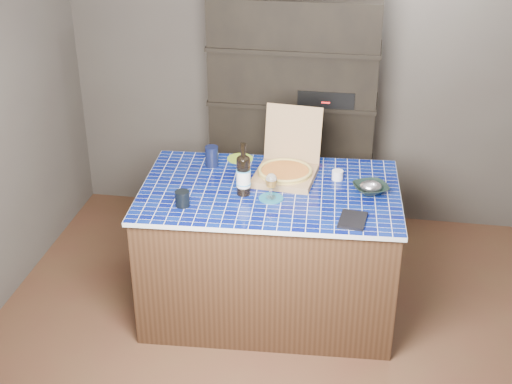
% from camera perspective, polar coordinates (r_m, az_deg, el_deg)
% --- Properties ---
extents(room, '(3.50, 3.50, 3.50)m').
position_cam_1_polar(room, '(3.82, 0.42, 2.63)').
color(room, '#4F3722').
rests_on(room, ground).
extents(shelving_unit, '(1.20, 0.41, 1.80)m').
position_cam_1_polar(shelving_unit, '(5.35, 3.03, 5.98)').
color(shelving_unit, black).
rests_on(shelving_unit, floor).
extents(kitchen_island, '(1.63, 1.09, 0.87)m').
position_cam_1_polar(kitchen_island, '(4.56, 1.09, -4.61)').
color(kitchen_island, '#412919').
rests_on(kitchen_island, floor).
extents(pizza_box, '(0.41, 0.48, 0.40)m').
position_cam_1_polar(pizza_box, '(4.47, 2.41, 1.83)').
color(pizza_box, '#9C7B50').
rests_on(pizza_box, kitchen_island).
extents(mead_bottle, '(0.09, 0.09, 0.33)m').
position_cam_1_polar(mead_bottle, '(4.23, -1.01, 1.41)').
color(mead_bottle, black).
rests_on(mead_bottle, kitchen_island).
extents(teal_trivet, '(0.15, 0.15, 0.01)m').
position_cam_1_polar(teal_trivet, '(4.23, 1.22, -0.50)').
color(teal_trivet, '#155971').
rests_on(teal_trivet, kitchen_island).
extents(wine_glass, '(0.07, 0.07, 0.16)m').
position_cam_1_polar(wine_glass, '(4.18, 1.23, 0.85)').
color(wine_glass, white).
rests_on(wine_glass, teal_trivet).
extents(tumbler, '(0.08, 0.08, 0.09)m').
position_cam_1_polar(tumbler, '(4.16, -5.91, -0.53)').
color(tumbler, black).
rests_on(tumbler, kitchen_island).
extents(dvd_case, '(0.17, 0.22, 0.02)m').
position_cam_1_polar(dvd_case, '(4.03, 7.74, -2.22)').
color(dvd_case, black).
rests_on(dvd_case, kitchen_island).
extents(bowl, '(0.27, 0.27, 0.05)m').
position_cam_1_polar(bowl, '(4.35, 9.15, 0.28)').
color(bowl, black).
rests_on(bowl, kitchen_island).
extents(foil_contents, '(0.14, 0.11, 0.06)m').
position_cam_1_polar(foil_contents, '(4.35, 9.17, 0.46)').
color(foil_contents, '#B5B4C0').
rests_on(foil_contents, bowl).
extents(white_jar, '(0.07, 0.07, 0.06)m').
position_cam_1_polar(white_jar, '(4.48, 6.53, 1.36)').
color(white_jar, white).
rests_on(white_jar, kitchen_island).
extents(navy_cup, '(0.08, 0.08, 0.13)m').
position_cam_1_polar(navy_cup, '(4.63, -3.56, 2.88)').
color(navy_cup, black).
rests_on(navy_cup, kitchen_island).
extents(green_trivet, '(0.17, 0.17, 0.01)m').
position_cam_1_polar(green_trivet, '(4.75, -1.28, 2.69)').
color(green_trivet, '#86B426').
rests_on(green_trivet, kitchen_island).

